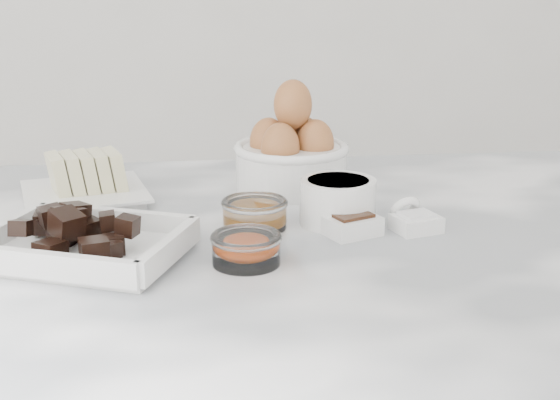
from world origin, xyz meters
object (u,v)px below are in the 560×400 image
at_px(chocolate_dish, 85,238).
at_px(salt_spoon, 413,219).
at_px(honey_bowl, 255,213).
at_px(vanilla_spoon, 347,220).
at_px(egg_bowl, 291,154).
at_px(sugar_ramekin, 338,200).
at_px(butter_plate, 81,182).
at_px(zest_bowl, 246,248).

xyz_separation_m(chocolate_dish, salt_spoon, (0.39, 0.05, -0.01)).
relative_size(chocolate_dish, honey_bowl, 3.09).
xyz_separation_m(chocolate_dish, vanilla_spoon, (0.31, 0.05, -0.01)).
relative_size(egg_bowl, vanilla_spoon, 1.82).
xyz_separation_m(chocolate_dish, sugar_ramekin, (0.30, 0.09, 0.01)).
relative_size(vanilla_spoon, salt_spoon, 1.21).
bearing_deg(chocolate_dish, butter_plate, 98.35).
bearing_deg(egg_bowl, honey_bowl, -111.90).
distance_m(egg_bowl, honey_bowl, 0.18).
height_order(butter_plate, egg_bowl, egg_bowl).
height_order(zest_bowl, salt_spoon, salt_spoon).
relative_size(sugar_ramekin, vanilla_spoon, 1.04).
bearing_deg(salt_spoon, butter_plate, 157.55).
distance_m(butter_plate, egg_bowl, 0.30).
xyz_separation_m(egg_bowl, salt_spoon, (0.13, -0.20, -0.04)).
relative_size(sugar_ramekin, salt_spoon, 1.26).
height_order(chocolate_dish, butter_plate, butter_plate).
bearing_deg(salt_spoon, egg_bowl, 122.93).
bearing_deg(sugar_ramekin, vanilla_spoon, -81.55).
distance_m(chocolate_dish, butter_plate, 0.23).
relative_size(egg_bowl, honey_bowl, 1.99).
distance_m(honey_bowl, salt_spoon, 0.20).
height_order(chocolate_dish, egg_bowl, egg_bowl).
relative_size(zest_bowl, vanilla_spoon, 0.87).
distance_m(sugar_ramekin, vanilla_spoon, 0.04).
bearing_deg(sugar_ramekin, honey_bowl, -177.05).
height_order(sugar_ramekin, salt_spoon, sugar_ramekin).
height_order(egg_bowl, zest_bowl, egg_bowl).
height_order(butter_plate, honey_bowl, butter_plate).
bearing_deg(honey_bowl, egg_bowl, 68.10).
height_order(honey_bowl, zest_bowl, honey_bowl).
bearing_deg(vanilla_spoon, egg_bowl, 102.52).
distance_m(butter_plate, sugar_ramekin, 0.36).
bearing_deg(egg_bowl, butter_plate, -175.83).
relative_size(honey_bowl, salt_spoon, 1.10).
xyz_separation_m(butter_plate, honey_bowl, (0.23, -0.15, -0.01)).
bearing_deg(honey_bowl, salt_spoon, -8.66).
relative_size(honey_bowl, vanilla_spoon, 0.91).
distance_m(chocolate_dish, zest_bowl, 0.18).
bearing_deg(zest_bowl, vanilla_spoon, 34.53).
distance_m(butter_plate, salt_spoon, 0.46).
height_order(chocolate_dish, zest_bowl, chocolate_dish).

